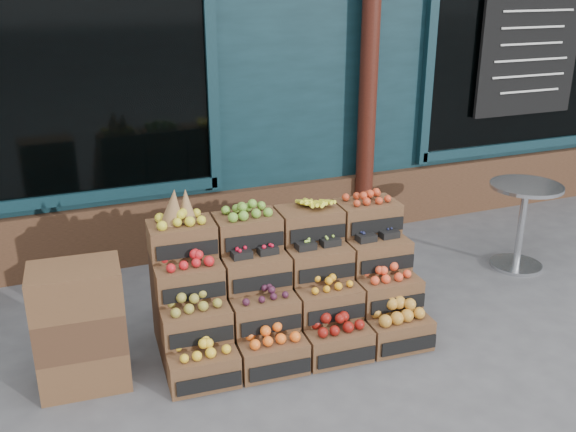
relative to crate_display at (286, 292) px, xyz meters
name	(u,v)px	position (x,y,z in m)	size (l,w,h in m)	color
ground	(350,354)	(0.33, -0.42, -0.37)	(60.00, 60.00, 0.00)	#4C4C4F
crate_display	(286,292)	(0.00, 0.00, 0.00)	(1.96, 1.05, 1.19)	brown
spare_crates	(80,327)	(-1.46, -0.06, 0.06)	(0.60, 0.44, 0.85)	brown
bistro_table	(522,216)	(2.46, 0.32, 0.14)	(0.64, 0.64, 0.81)	silver
shopkeeper	(89,160)	(-1.10, 2.36, 0.51)	(0.64, 0.42, 1.76)	#164E24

